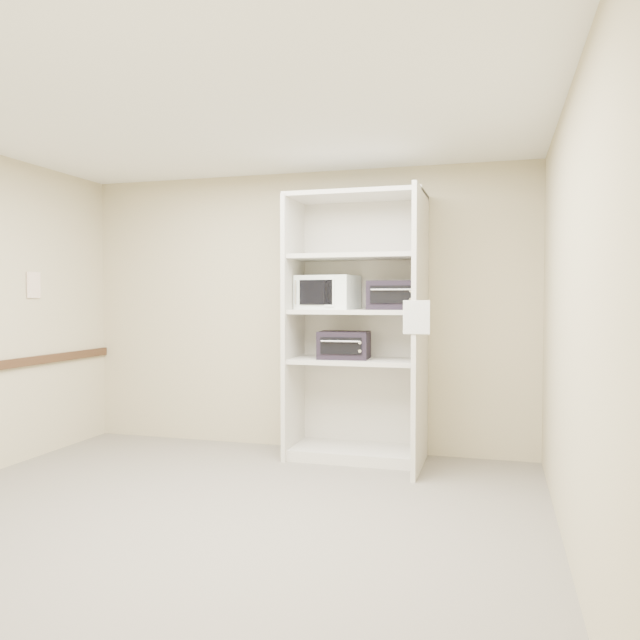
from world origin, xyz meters
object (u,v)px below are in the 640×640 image
(toaster_oven_upper, at_px, (393,295))
(toaster_oven_lower, at_px, (344,345))
(shelving_unit, at_px, (361,336))
(microwave, at_px, (328,292))

(toaster_oven_upper, xyz_separation_m, toaster_oven_lower, (-0.44, -0.04, -0.45))
(shelving_unit, height_order, toaster_oven_lower, shelving_unit)
(toaster_oven_upper, bearing_deg, microwave, 172.20)
(microwave, distance_m, toaster_oven_lower, 0.52)
(microwave, bearing_deg, shelving_unit, -2.27)
(toaster_oven_upper, height_order, toaster_oven_lower, toaster_oven_upper)
(shelving_unit, distance_m, toaster_oven_upper, 0.47)
(shelving_unit, relative_size, microwave, 4.63)
(shelving_unit, height_order, toaster_oven_upper, shelving_unit)
(shelving_unit, relative_size, toaster_oven_upper, 5.38)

